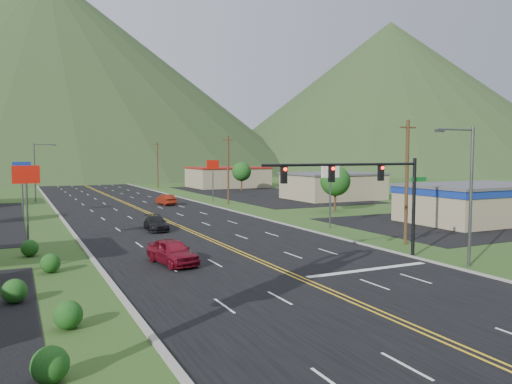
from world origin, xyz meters
name	(u,v)px	position (x,y,z in m)	size (l,w,h in m)	color
ground	(469,352)	(0.00, 0.00, 0.00)	(500.00, 500.00, 0.00)	#213D15
road	(469,352)	(0.00, 0.00, 0.00)	(20.00, 460.00, 0.04)	black
traffic_signal	(369,183)	(6.48, 14.00, 5.33)	(13.10, 0.43, 7.00)	black
streetlight_east	(468,187)	(11.18, 10.00, 5.18)	(3.28, 0.25, 9.00)	#59595E
streetlight_west	(37,168)	(-11.68, 70.00, 5.18)	(3.28, 0.25, 9.00)	#59595E
building_east_near	(478,201)	(30.00, 25.00, 2.27)	(15.40, 10.40, 4.10)	tan
building_east_mid	(333,186)	(32.00, 55.00, 2.16)	(14.40, 11.40, 4.30)	tan
building_east_far	(228,177)	(28.00, 90.00, 2.26)	(16.40, 12.40, 4.50)	tan
pole_sign_west_a	(26,183)	(-14.00, 30.00, 5.05)	(2.00, 0.18, 6.40)	#59595E
pole_sign_west_b	(22,173)	(-14.00, 52.00, 5.05)	(2.00, 0.18, 6.40)	#59595E
pole_sign_east_a	(330,177)	(13.00, 28.00, 5.05)	(2.00, 0.18, 6.40)	#59595E
pole_sign_east_b	(213,169)	(13.00, 60.00, 5.05)	(2.00, 0.18, 6.40)	#59595E
tree_east_a	(335,181)	(22.00, 40.00, 3.89)	(3.84, 3.84, 5.82)	#382314
tree_east_b	(242,172)	(26.00, 78.00, 3.89)	(3.84, 3.84, 5.82)	#382314
utility_pole_a	(407,181)	(13.50, 18.00, 5.13)	(1.60, 0.28, 10.00)	#382314
utility_pole_b	(228,169)	(13.50, 55.00, 5.13)	(1.60, 0.28, 10.00)	#382314
utility_pole_c	(158,164)	(13.50, 95.00, 5.13)	(1.60, 0.28, 10.00)	#382314
utility_pole_d	(122,162)	(13.50, 135.00, 5.13)	(1.60, 0.28, 10.00)	#382314
mountain_n	(49,72)	(0.00, 220.00, 42.50)	(220.00, 220.00, 85.00)	black
mountain_ne	(389,96)	(147.84, 176.19, 35.00)	(180.00, 180.00, 70.00)	black
car_red_near	(172,252)	(-5.61, 18.97, 0.82)	(1.95, 4.84, 1.65)	maroon
car_dark_mid	(156,224)	(-2.79, 33.95, 0.67)	(1.87, 4.59, 1.33)	black
car_red_far	(166,200)	(4.73, 57.33, 0.74)	(1.58, 4.52, 1.49)	maroon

